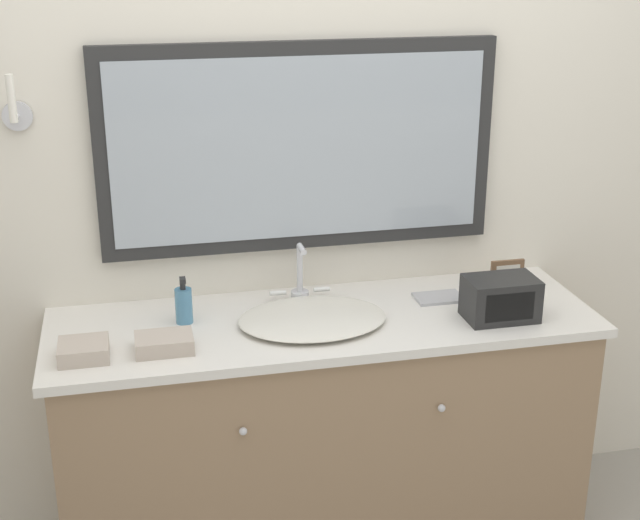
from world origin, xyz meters
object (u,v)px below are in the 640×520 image
at_px(soap_bottle, 184,305).
at_px(appliance_box, 501,299).
at_px(sink_basin, 312,317).
at_px(picture_frame, 507,276).

relative_size(soap_bottle, appliance_box, 0.69).
bearing_deg(appliance_box, sink_basin, 170.18).
bearing_deg(soap_bottle, picture_frame, 1.05).
distance_m(soap_bottle, picture_frame, 1.10).
bearing_deg(appliance_box, soap_bottle, 169.06).
xyz_separation_m(sink_basin, appliance_box, (0.59, -0.10, 0.05)).
height_order(appliance_box, picture_frame, appliance_box).
bearing_deg(picture_frame, sink_basin, -171.29).
xyz_separation_m(sink_basin, soap_bottle, (-0.39, 0.09, 0.04)).
relative_size(sink_basin, picture_frame, 3.97).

